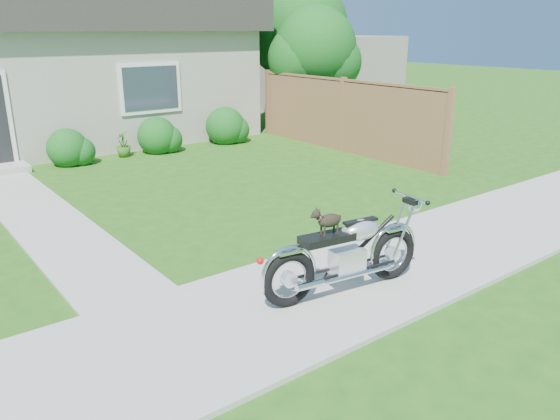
{
  "coord_description": "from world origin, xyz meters",
  "views": [
    {
      "loc": [
        -3.62,
        -4.49,
        3.05
      ],
      "look_at": [
        0.61,
        1.0,
        0.75
      ],
      "focal_mm": 35.0,
      "sensor_mm": 36.0,
      "label": 1
    }
  ],
  "objects_px": {
    "fence": "(342,115)",
    "tree_far": "(305,31)",
    "motorcycle_with_dog": "(348,253)",
    "tree_near": "(320,52)",
    "house": "(15,64)",
    "potted_plant_right": "(123,144)"
  },
  "relations": [
    {
      "from": "fence",
      "to": "potted_plant_right",
      "type": "distance_m",
      "value": 5.62
    },
    {
      "from": "tree_near",
      "to": "potted_plant_right",
      "type": "bearing_deg",
      "value": 176.69
    },
    {
      "from": "house",
      "to": "fence",
      "type": "relative_size",
      "value": 1.9
    },
    {
      "from": "house",
      "to": "tree_far",
      "type": "relative_size",
      "value": 2.71
    },
    {
      "from": "fence",
      "to": "motorcycle_with_dog",
      "type": "height_order",
      "value": "fence"
    },
    {
      "from": "tree_near",
      "to": "potted_plant_right",
      "type": "relative_size",
      "value": 5.75
    },
    {
      "from": "house",
      "to": "tree_far",
      "type": "distance_m",
      "value": 8.66
    },
    {
      "from": "fence",
      "to": "tree_far",
      "type": "bearing_deg",
      "value": 63.09
    },
    {
      "from": "fence",
      "to": "tree_far",
      "type": "distance_m",
      "value": 4.89
    },
    {
      "from": "fence",
      "to": "motorcycle_with_dog",
      "type": "relative_size",
      "value": 2.99
    },
    {
      "from": "tree_far",
      "to": "motorcycle_with_dog",
      "type": "bearing_deg",
      "value": -127.54
    },
    {
      "from": "motorcycle_with_dog",
      "to": "potted_plant_right",
      "type": "bearing_deg",
      "value": 93.31
    },
    {
      "from": "tree_far",
      "to": "motorcycle_with_dog",
      "type": "distance_m",
      "value": 12.8
    },
    {
      "from": "tree_near",
      "to": "motorcycle_with_dog",
      "type": "bearing_deg",
      "value": -129.58
    },
    {
      "from": "fence",
      "to": "tree_near",
      "type": "distance_m",
      "value": 3.14
    },
    {
      "from": "potted_plant_right",
      "to": "fence",
      "type": "bearing_deg",
      "value": -30.07
    },
    {
      "from": "tree_far",
      "to": "motorcycle_with_dog",
      "type": "relative_size",
      "value": 2.1
    },
    {
      "from": "fence",
      "to": "tree_far",
      "type": "relative_size",
      "value": 1.42
    },
    {
      "from": "tree_near",
      "to": "tree_far",
      "type": "relative_size",
      "value": 0.81
    },
    {
      "from": "tree_far",
      "to": "tree_near",
      "type": "bearing_deg",
      "value": -114.0
    },
    {
      "from": "potted_plant_right",
      "to": "motorcycle_with_dog",
      "type": "distance_m",
      "value": 8.84
    },
    {
      "from": "fence",
      "to": "tree_near",
      "type": "xyz_separation_m",
      "value": [
        1.33,
        2.44,
        1.46
      ]
    }
  ]
}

